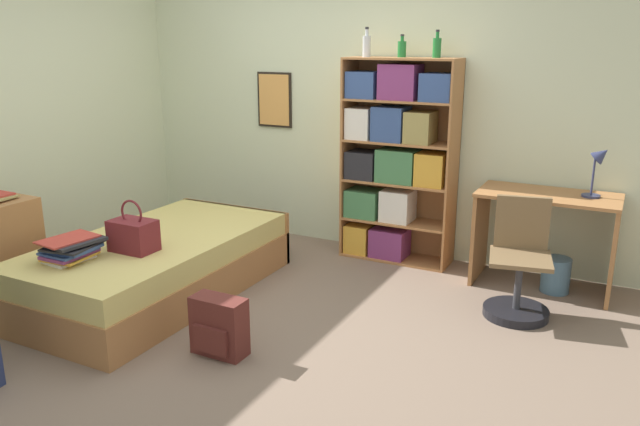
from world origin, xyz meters
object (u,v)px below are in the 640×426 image
book_stack_on_bed (71,249)px  desk (546,224)px  bottle_clear (437,47)px  handbag (133,235)px  bed (158,265)px  desk_lamp (599,163)px  backpack (219,327)px  bookcase (393,158)px  desk_chair (518,279)px  waste_bin (556,275)px  bottle_brown (402,48)px  bottle_green (367,45)px

book_stack_on_bed → desk: 3.43m
bottle_clear → handbag: bearing=-128.6°
bed → book_stack_on_bed: 0.73m
bed → desk_lamp: (2.88, 1.50, 0.79)m
bed → desk_lamp: 3.34m
backpack → bed: bearing=149.7°
bed → book_stack_on_bed: (-0.15, -0.65, 0.31)m
bookcase → handbag: bearing=-122.6°
bookcase → desk: bearing=-4.1°
bed → desk_chair: desk_chair is taller
bookcase → desk_lamp: bearing=-1.8°
bed → backpack: (0.98, -0.57, -0.04)m
bed → waste_bin: bearing=27.7°
bed → handbag: size_ratio=5.71×
handbag → backpack: (0.89, -0.26, -0.38)m
bottle_brown → desk: (1.25, -0.12, -1.29)m
bed → desk: desk is taller
desk → bottle_green: bearing=177.1°
bookcase → desk_lamp: size_ratio=4.36×
bottle_brown → bottle_clear: size_ratio=0.84×
desk → desk_lamp: bearing=7.4°
book_stack_on_bed → desk: (2.71, 2.11, -0.02)m
book_stack_on_bed → bottle_green: size_ratio=1.68×
bottle_green → bottle_clear: size_ratio=1.11×
bookcase → bottle_brown: bottle_brown is taller
handbag → desk_lamp: bearing=33.0°
bookcase → desk_chair: (1.21, -0.69, -0.63)m
bottle_brown → desk_lamp: size_ratio=0.46×
bed → bottle_green: size_ratio=8.70×
bed → desk_lamp: desk_lamp is taller
bottle_green → backpack: 2.67m
bookcase → backpack: bearing=-98.0°
bed → bottle_clear: bearing=44.8°
bed → bottle_clear: size_ratio=9.68×
book_stack_on_bed → handbag: bearing=55.4°
desk → desk_lamp: 0.59m
bed → bottle_clear: 2.76m
bottle_brown → backpack: bearing=-98.7°
backpack → bottle_clear: bearing=73.9°
bottle_green → waste_bin: bearing=-4.5°
bed → handbag: handbag is taller
bottle_green → desk_chair: 2.24m
bookcase → desk_lamp: 1.61m
book_stack_on_bed → desk_lamp: size_ratio=1.02×
bed → bottle_green: 2.44m
bottle_green → desk: (1.54, -0.08, -1.31)m
bed → bottle_green: bearing=56.5°
book_stack_on_bed → desk_lamp: bearing=35.4°
book_stack_on_bed → backpack: bearing=4.0°
book_stack_on_bed → bottle_clear: size_ratio=1.88×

